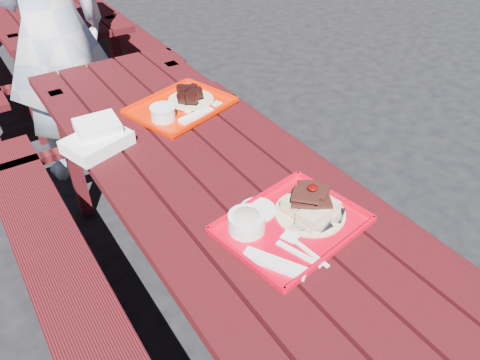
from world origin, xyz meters
The scene contains 7 objects.
ground centered at (0.00, 0.00, 0.00)m, with size 60.00×60.00×0.00m, color black.
picnic_table_near centered at (0.00, 0.00, 0.56)m, with size 1.41×2.40×0.75m.
picnic_table_far centered at (0.00, 2.80, 0.56)m, with size 1.41×2.40×0.75m.
near_tray centered at (0.04, -0.35, 0.78)m, with size 0.47×0.40×0.13m.
far_tray centered at (0.11, 0.49, 0.77)m, with size 0.49×0.43×0.07m.
white_cloth centered at (-0.29, 0.41, 0.79)m, with size 0.27×0.23×0.10m.
person centered at (-0.16, 1.42, 0.88)m, with size 0.64×0.42×1.75m, color #A8BBDF.
Camera 1 is at (-0.67, -1.16, 1.75)m, focal length 35.00 mm.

